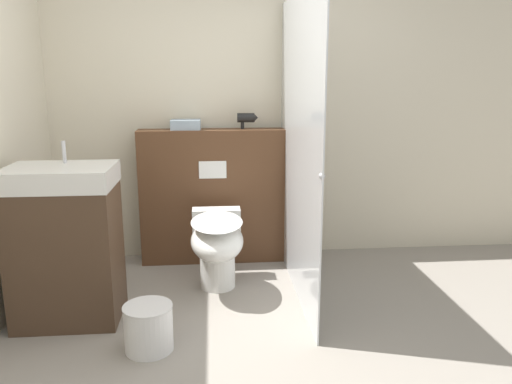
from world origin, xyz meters
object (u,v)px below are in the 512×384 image
hair_drier (247,118)px  waste_bin (149,328)px  toilet (217,243)px  sink_vanity (66,244)px

hair_drier → waste_bin: 1.90m
toilet → waste_bin: (-0.41, -0.80, -0.22)m
toilet → hair_drier: hair_drier is taller
toilet → sink_vanity: (-0.95, -0.36, 0.15)m
sink_vanity → hair_drier: size_ratio=6.78×
toilet → waste_bin: bearing=-116.8°
sink_vanity → waste_bin: size_ratio=4.04×
waste_bin → sink_vanity: bearing=141.4°
hair_drier → waste_bin: size_ratio=0.60×
sink_vanity → hair_drier: 1.72m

